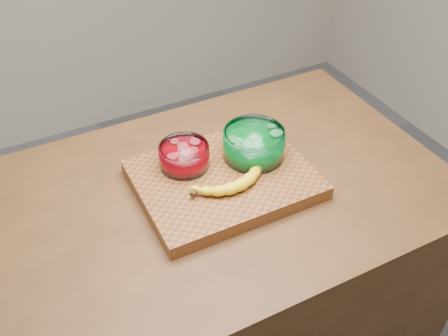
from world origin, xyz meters
name	(u,v)px	position (x,y,z in m)	size (l,w,h in m)	color
counter	(224,287)	(0.00, 0.00, 0.45)	(1.20, 0.80, 0.90)	#4F2F17
cutting_board	(224,180)	(0.00, 0.00, 0.92)	(0.45, 0.35, 0.04)	brown
bowl_red	(184,156)	(-0.08, 0.08, 0.97)	(0.13, 0.13, 0.06)	white
bowl_green	(254,144)	(0.11, 0.03, 0.98)	(0.17, 0.17, 0.08)	white
banana	(231,177)	(0.00, -0.04, 0.96)	(0.25, 0.13, 0.04)	yellow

